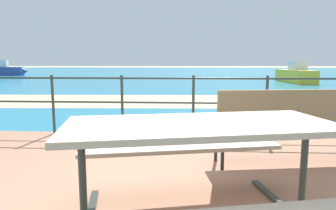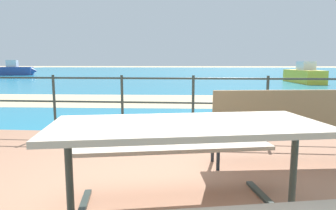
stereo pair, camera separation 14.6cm
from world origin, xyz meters
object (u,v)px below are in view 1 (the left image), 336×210
object	(u,v)px
boat_mid	(6,70)
boat_near	(294,75)
park_bench	(291,120)
picnic_table	(200,151)

from	to	relation	value
boat_mid	boat_near	bearing A→B (deg)	-35.50
park_bench	boat_near	distance (m)	17.43
park_bench	boat_near	size ratio (longest dim) A/B	0.38
boat_mid	picnic_table	bearing A→B (deg)	-71.15
picnic_table	boat_near	size ratio (longest dim) A/B	0.44
picnic_table	boat_mid	bearing A→B (deg)	111.72
park_bench	boat_mid	distance (m)	32.39
picnic_table	boat_mid	world-z (taller)	boat_mid
picnic_table	park_bench	bearing A→B (deg)	40.40
boat_near	boat_mid	xyz separation A→B (m)	(-25.43, 9.48, 0.04)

